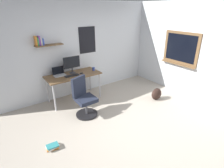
% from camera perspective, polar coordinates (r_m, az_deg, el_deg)
% --- Properties ---
extents(ground_plane, '(5.20, 5.20, 0.00)m').
position_cam_1_polar(ground_plane, '(3.90, 7.07, -14.78)').
color(ground_plane, '#ADA393').
rests_on(ground_plane, ground).
extents(wall_back, '(5.00, 0.30, 2.60)m').
position_cam_1_polar(wall_back, '(5.23, -11.00, 10.85)').
color(wall_back, silver).
rests_on(wall_back, ground).
extents(wall_right, '(0.22, 5.00, 2.60)m').
position_cam_1_polar(wall_right, '(5.23, 28.00, 8.55)').
color(wall_right, silver).
rests_on(wall_right, ground).
extents(desk, '(1.44, 0.67, 0.75)m').
position_cam_1_polar(desk, '(4.89, -12.38, 2.22)').
color(desk, brown).
rests_on(desk, ground).
extents(office_chair, '(0.53, 0.55, 0.95)m').
position_cam_1_polar(office_chair, '(4.24, -9.06, -4.92)').
color(office_chair, black).
rests_on(office_chair, ground).
extents(laptop, '(0.31, 0.21, 0.23)m').
position_cam_1_polar(laptop, '(4.88, -16.73, 3.31)').
color(laptop, '#ADAFB5').
rests_on(laptop, desk).
extents(monitor_primary, '(0.46, 0.17, 0.46)m').
position_cam_1_polar(monitor_primary, '(4.89, -12.88, 6.44)').
color(monitor_primary, '#38383D').
rests_on(monitor_primary, desk).
extents(keyboard, '(0.37, 0.13, 0.02)m').
position_cam_1_polar(keyboard, '(4.76, -12.83, 2.68)').
color(keyboard, black).
rests_on(keyboard, desk).
extents(computer_mouse, '(0.10, 0.06, 0.03)m').
position_cam_1_polar(computer_mouse, '(4.87, -9.84, 3.46)').
color(computer_mouse, '#262628').
rests_on(computer_mouse, desk).
extents(coffee_mug, '(0.08, 0.08, 0.09)m').
position_cam_1_polar(coffee_mug, '(5.08, -5.98, 4.89)').
color(coffee_mug, '#334CA5').
rests_on(coffee_mug, desk).
extents(backpack, '(0.32, 0.22, 0.34)m').
position_cam_1_polar(backpack, '(5.13, 14.18, -3.14)').
color(backpack, black).
rests_on(backpack, ground).
extents(book_stack_on_floor, '(0.24, 0.20, 0.08)m').
position_cam_1_polar(book_stack_on_floor, '(3.63, -18.63, -18.60)').
color(book_stack_on_floor, orange).
rests_on(book_stack_on_floor, ground).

